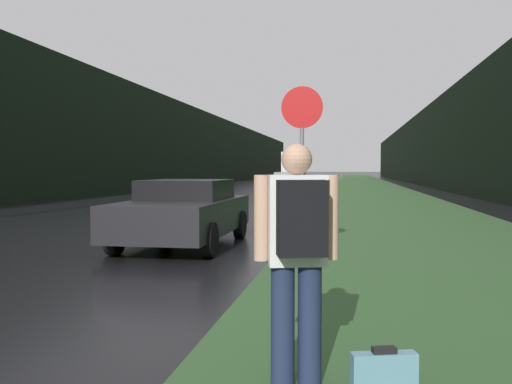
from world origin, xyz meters
The scene contains 12 objects.
grass_verge centered at (7.05, 40.00, 0.01)m, with size 6.00×240.00×0.02m, color #33562D.
lane_stripe_c centered at (0.00, 12.45, 0.00)m, with size 0.12×3.00×0.01m, color silver.
lane_stripe_d centered at (0.00, 19.45, 0.00)m, with size 0.12×3.00×0.01m, color silver.
lane_stripe_e centered at (0.00, 26.45, 0.00)m, with size 0.12×3.00×0.01m, color silver.
treeline_far_side centered at (-10.05, 50.00, 3.72)m, with size 2.00×140.00×7.44m, color black.
treeline_near_side centered at (13.05, 50.00, 3.55)m, with size 2.00×140.00×7.09m, color black.
stop_sign centered at (4.60, 9.26, 1.81)m, with size 0.69×0.07×2.95m.
hitchhiker_with_backpack centered at (5.02, 4.08, 1.01)m, with size 0.59×0.50×1.76m.
suitcase centered at (5.63, 4.05, 0.16)m, with size 0.47×0.23×0.35m.
car_passing_near centered at (2.03, 11.00, 0.70)m, with size 2.00×4.40×1.35m.
car_passing_far centered at (2.03, 31.17, 0.72)m, with size 2.05×4.01×1.40m.
delivery_truck centered at (-2.03, 72.55, 1.96)m, with size 2.55×7.13×3.78m.
Camera 1 is at (5.38, 0.27, 1.58)m, focal length 38.00 mm.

